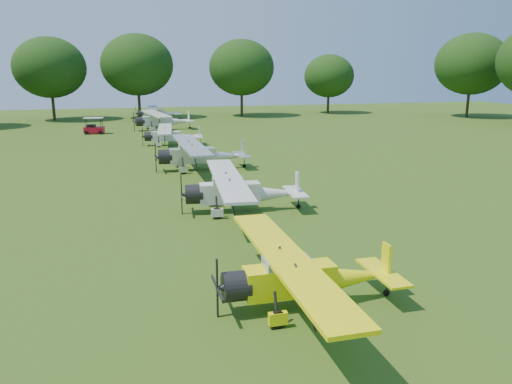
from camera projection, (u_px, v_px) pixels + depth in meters
ground at (225, 215)px, 25.99m from camera, size 160.00×160.00×0.00m
tree_belt at (291, 56)px, 25.13m from camera, size 137.36×130.27×14.52m
aircraft_2 at (303, 274)px, 15.63m from camera, size 6.00×9.52×1.89m
aircraft_3 at (239, 189)px, 26.33m from camera, size 6.63×10.56×2.07m
aircraft_4 at (199, 153)px, 37.40m from camera, size 7.07×11.22×2.22m
aircraft_5 at (170, 134)px, 49.79m from camera, size 6.01×9.57×1.88m
aircraft_6 at (161, 119)px, 62.62m from camera, size 7.48×11.88×2.33m
aircraft_7 at (157, 112)px, 74.98m from camera, size 6.71×10.69×2.10m
golf_cart at (94, 128)px, 58.92m from camera, size 2.40×1.65×1.92m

